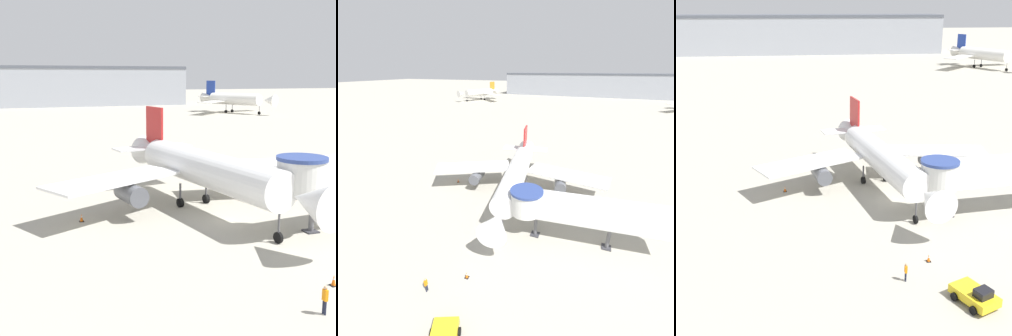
# 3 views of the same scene
# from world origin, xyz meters

# --- Properties ---
(ground_plane) EXTENTS (800.00, 800.00, 0.00)m
(ground_plane) POSITION_xyz_m (0.00, 0.00, 0.00)
(ground_plane) COLOR #A8A393
(main_airplane) EXTENTS (30.57, 29.32, 9.39)m
(main_airplane) POSITION_xyz_m (-0.59, 4.52, 3.98)
(main_airplane) COLOR white
(main_airplane) RESTS_ON ground_plane
(jet_bridge) EXTENTS (18.93, 5.12, 6.49)m
(jet_bridge) POSITION_xyz_m (9.94, -4.15, 4.80)
(jet_bridge) COLOR silver
(jet_bridge) RESTS_ON ground_plane
(traffic_cone_starboard_wing) EXTENTS (0.43, 0.43, 0.71)m
(traffic_cone_starboard_wing) POSITION_xyz_m (11.72, 4.39, 0.34)
(traffic_cone_starboard_wing) COLOR black
(traffic_cone_starboard_wing) RESTS_ON ground_plane
(traffic_cone_port_wing) EXTENTS (0.42, 0.42, 0.70)m
(traffic_cone_port_wing) POSITION_xyz_m (-12.42, 4.46, 0.33)
(traffic_cone_port_wing) COLOR black
(traffic_cone_port_wing) RESTS_ON ground_plane
(traffic_cone_near_nose) EXTENTS (0.42, 0.42, 0.70)m
(traffic_cone_near_nose) POSITION_xyz_m (0.35, -13.76, 0.33)
(traffic_cone_near_nose) COLOR black
(traffic_cone_near_nose) RESTS_ON ground_plane
(ground_crew_marshaller) EXTENTS (0.22, 0.32, 1.67)m
(ground_crew_marshaller) POSITION_xyz_m (-2.47, -16.55, 0.96)
(ground_crew_marshaller) COLOR #1E2338
(ground_crew_marshaller) RESTS_ON ground_plane
(background_jet_orange_tail) EXTENTS (33.85, 31.23, 11.80)m
(background_jet_orange_tail) POSITION_xyz_m (-67.50, 118.68, 5.14)
(background_jet_orange_tail) COLOR white
(background_jet_orange_tail) RESTS_ON ground_plane
(terminal_building) EXTENTS (125.39, 20.99, 17.14)m
(terminal_building) POSITION_xyz_m (-2.98, 175.00, 8.58)
(terminal_building) COLOR #999EA8
(terminal_building) RESTS_ON ground_plane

